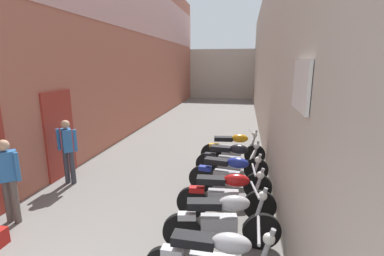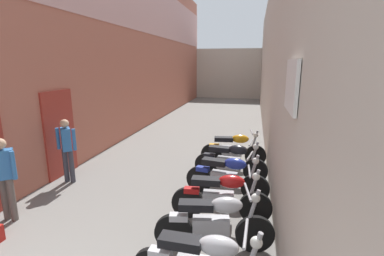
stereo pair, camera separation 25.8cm
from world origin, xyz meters
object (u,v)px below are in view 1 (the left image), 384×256
at_px(motorcycle_fifth, 229,174).
at_px(pedestrian_mid_alley, 8,175).
at_px(motorcycle_sixth, 232,159).
at_px(motorcycle_third, 223,220).
at_px(motorcycle_seventh, 233,148).
at_px(motorcycle_fourth, 226,194).
at_px(pedestrian_further_down, 67,147).

relative_size(motorcycle_fifth, pedestrian_mid_alley, 1.17).
bearing_deg(motorcycle_fifth, motorcycle_sixth, 90.00).
bearing_deg(motorcycle_third, motorcycle_seventh, 90.00).
xyz_separation_m(motorcycle_third, pedestrian_mid_alley, (-3.84, 0.07, 0.42)).
bearing_deg(pedestrian_mid_alley, motorcycle_fourth, 12.19).
relative_size(motorcycle_fifth, motorcycle_seventh, 0.99).
height_order(motorcycle_third, motorcycle_sixth, same).
height_order(motorcycle_fifth, motorcycle_seventh, same).
height_order(motorcycle_seventh, pedestrian_mid_alley, pedestrian_mid_alley).
bearing_deg(pedestrian_mid_alley, motorcycle_fifth, 25.16).
bearing_deg(pedestrian_further_down, motorcycle_sixth, 15.07).
distance_m(motorcycle_fourth, motorcycle_fifth, 0.97).
height_order(motorcycle_third, motorcycle_seventh, same).
xyz_separation_m(motorcycle_third, motorcycle_sixth, (0.00, 2.86, 0.00)).
bearing_deg(motorcycle_fifth, motorcycle_fourth, -89.99).
relative_size(motorcycle_fourth, pedestrian_further_down, 1.18).
distance_m(motorcycle_fifth, pedestrian_further_down, 3.87).
bearing_deg(motorcycle_fourth, pedestrian_further_down, 166.36).
bearing_deg(motorcycle_third, motorcycle_sixth, 90.00).
bearing_deg(pedestrian_mid_alley, pedestrian_further_down, 90.16).
bearing_deg(pedestrian_further_down, motorcycle_third, -25.43).
bearing_deg(motorcycle_third, motorcycle_fifth, 90.00).
xyz_separation_m(motorcycle_fourth, motorcycle_sixth, (-0.00, 1.97, 0.00)).
bearing_deg(motorcycle_seventh, motorcycle_sixth, -90.00).
relative_size(motorcycle_third, pedestrian_mid_alley, 1.17).
height_order(motorcycle_fourth, pedestrian_further_down, pedestrian_further_down).
relative_size(motorcycle_seventh, pedestrian_further_down, 1.18).
distance_m(motorcycle_fourth, pedestrian_further_down, 3.98).
xyz_separation_m(motorcycle_third, motorcycle_fourth, (0.00, 0.89, 0.00)).
bearing_deg(pedestrian_further_down, motorcycle_seventh, 28.11).
relative_size(motorcycle_fourth, pedestrian_mid_alley, 1.18).
distance_m(motorcycle_fifth, motorcycle_sixth, 0.99).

